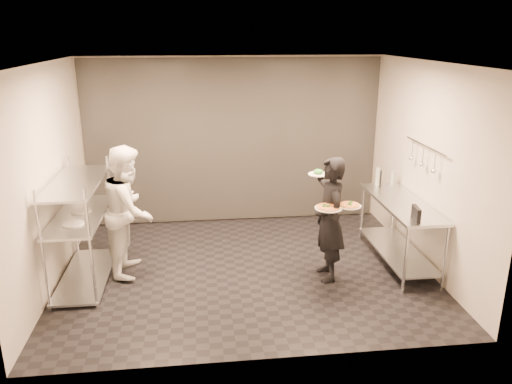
{
  "coord_description": "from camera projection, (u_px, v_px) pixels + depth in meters",
  "views": [
    {
      "loc": [
        -0.59,
        -6.25,
        3.16
      ],
      "look_at": [
        0.16,
        0.11,
        1.1
      ],
      "focal_mm": 35.0,
      "sensor_mm": 36.0,
      "label": 1
    }
  ],
  "objects": [
    {
      "name": "bottle_dark",
      "position": [
        379.0,
        177.0,
        7.62
      ],
      "size": [
        0.07,
        0.07,
        0.23
      ],
      "primitive_type": "cylinder",
      "color": "black",
      "rests_on": "prep_counter"
    },
    {
      "name": "pos_monitor",
      "position": [
        416.0,
        214.0,
        6.18
      ],
      "size": [
        0.08,
        0.25,
        0.18
      ],
      "primitive_type": "cube",
      "rotation": [
        0.0,
        0.0,
        -0.12
      ],
      "color": "black",
      "rests_on": "prep_counter"
    },
    {
      "name": "pass_rack",
      "position": [
        81.0,
        225.0,
        6.47
      ],
      "size": [
        0.6,
        1.6,
        1.5
      ],
      "color": "silver",
      "rests_on": "ground"
    },
    {
      "name": "room_shell",
      "position": [
        238.0,
        152.0,
        7.63
      ],
      "size": [
        5.0,
        4.0,
        2.8
      ],
      "color": "black",
      "rests_on": "ground"
    },
    {
      "name": "bottle_clear",
      "position": [
        393.0,
        178.0,
        7.65
      ],
      "size": [
        0.06,
        0.06,
        0.21
      ],
      "primitive_type": "cylinder",
      "color": "gray",
      "rests_on": "prep_counter"
    },
    {
      "name": "utensil_rail",
      "position": [
        424.0,
        157.0,
        6.74
      ],
      "size": [
        0.07,
        1.2,
        0.31
      ],
      "color": "silver",
      "rests_on": "room_shell"
    },
    {
      "name": "pizza_plate_near",
      "position": [
        328.0,
        207.0,
        6.23
      ],
      "size": [
        0.34,
        0.34,
        0.05
      ],
      "color": "white",
      "rests_on": "waiter"
    },
    {
      "name": "pizza_plate_far",
      "position": [
        349.0,
        205.0,
        6.26
      ],
      "size": [
        0.29,
        0.29,
        0.05
      ],
      "color": "white",
      "rests_on": "waiter"
    },
    {
      "name": "chef",
      "position": [
        129.0,
        210.0,
        6.68
      ],
      "size": [
        0.73,
        0.9,
        1.76
      ],
      "primitive_type": "imported",
      "rotation": [
        0.0,
        0.0,
        1.5
      ],
      "color": "white",
      "rests_on": "ground"
    },
    {
      "name": "waiter",
      "position": [
        329.0,
        220.0,
        6.49
      ],
      "size": [
        0.42,
        0.62,
        1.66
      ],
      "primitive_type": "imported",
      "rotation": [
        0.0,
        0.0,
        -1.53
      ],
      "color": "black",
      "rests_on": "ground"
    },
    {
      "name": "prep_counter",
      "position": [
        400.0,
        221.0,
        7.0
      ],
      "size": [
        0.6,
        1.8,
        0.92
      ],
      "color": "silver",
      "rests_on": "ground"
    },
    {
      "name": "salad_plate",
      "position": [
        318.0,
        173.0,
        6.63
      ],
      "size": [
        0.27,
        0.27,
        0.07
      ],
      "color": "white",
      "rests_on": "waiter"
    },
    {
      "name": "bottle_green",
      "position": [
        378.0,
        176.0,
        7.61
      ],
      "size": [
        0.07,
        0.07,
        0.27
      ],
      "primitive_type": "cylinder",
      "color": "gray",
      "rests_on": "prep_counter"
    }
  ]
}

